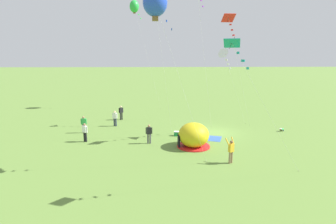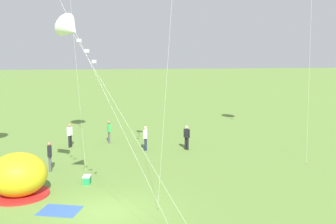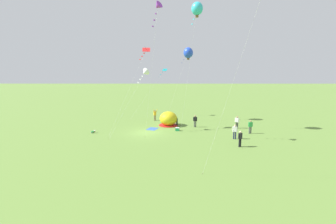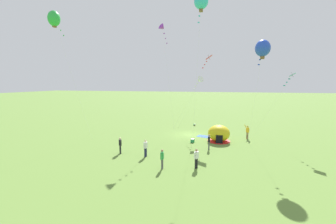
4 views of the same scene
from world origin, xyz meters
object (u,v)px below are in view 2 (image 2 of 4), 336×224
at_px(person_watching_sky, 146,137).
at_px(popup_tent, 18,175).
at_px(kite_white, 71,29).
at_px(person_strolling, 109,131).
at_px(person_center_field, 70,134).
at_px(cooler_box, 87,180).
at_px(person_far_back, 187,136).
at_px(person_near_tent, 50,155).

bearing_deg(person_watching_sky, popup_tent, -131.78).
relative_size(popup_tent, person_watching_sky, 1.63).
bearing_deg(kite_white, person_strolling, 83.39).
bearing_deg(person_center_field, cooler_box, -79.97).
distance_m(popup_tent, person_strolling, 11.40).
relative_size(person_far_back, person_near_tent, 1.00).
relative_size(person_near_tent, kite_white, 0.21).
bearing_deg(popup_tent, kite_white, -46.77).
bearing_deg(popup_tent, person_watching_sky, 48.22).
xyz_separation_m(popup_tent, kite_white, (2.90, -3.08, 6.71)).
distance_m(popup_tent, person_far_back, 12.37).
bearing_deg(popup_tent, person_near_tent, 75.80).
distance_m(person_far_back, person_near_tent, 9.61).
relative_size(popup_tent, person_near_tent, 1.63).
bearing_deg(person_near_tent, person_strolling, 62.26).
height_order(cooler_box, person_watching_sky, person_watching_sky).
distance_m(person_strolling, kite_white, 15.23).
xyz_separation_m(popup_tent, person_strolling, (4.47, 10.48, -0.03)).
height_order(cooler_box, kite_white, kite_white).
relative_size(cooler_box, person_far_back, 0.34).
height_order(popup_tent, person_center_field, popup_tent).
relative_size(person_strolling, kite_white, 0.21).
height_order(person_watching_sky, kite_white, kite_white).
relative_size(person_watching_sky, person_near_tent, 1.00).
xyz_separation_m(person_center_field, person_far_back, (8.18, -2.11, 0.00)).
bearing_deg(person_watching_sky, person_near_tent, -146.52).
xyz_separation_m(popup_tent, person_center_field, (1.65, 9.62, -0.03)).
xyz_separation_m(popup_tent, cooler_box, (3.14, 1.20, -0.78)).
bearing_deg(person_near_tent, kite_white, -74.38).
xyz_separation_m(person_watching_sky, kite_white, (-4.06, -10.86, 6.74)).
bearing_deg(person_strolling, popup_tent, -113.09).
distance_m(popup_tent, kite_white, 7.93).
relative_size(person_center_field, person_near_tent, 1.00).
bearing_deg(person_near_tent, person_far_back, 22.53).
distance_m(cooler_box, person_near_tent, 3.48).
relative_size(cooler_box, person_center_field, 0.34).
relative_size(person_center_field, person_far_back, 1.00).
distance_m(person_watching_sky, kite_white, 13.41).
relative_size(cooler_box, kite_white, 0.07).
bearing_deg(cooler_box, person_center_field, 100.03).
bearing_deg(person_center_field, person_near_tent, -96.76).
distance_m(person_center_field, person_watching_sky, 5.61).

